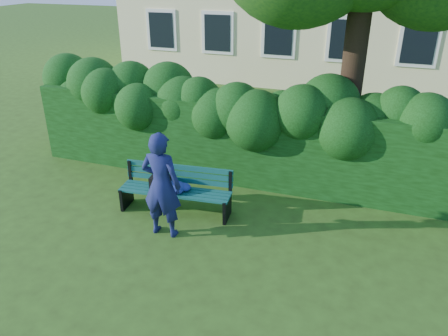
% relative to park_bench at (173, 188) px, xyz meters
% --- Properties ---
extents(ground, '(80.00, 80.00, 0.00)m').
position_rel_park_bench_xyz_m(ground, '(0.94, -0.32, -0.51)').
color(ground, '#2F4917').
rests_on(ground, ground).
extents(hedge, '(10.00, 1.00, 1.80)m').
position_rel_park_bench_xyz_m(hedge, '(0.94, 1.88, 0.39)').
color(hedge, black).
rests_on(hedge, ground).
extents(park_bench, '(2.20, 0.77, 0.89)m').
position_rel_park_bench_xyz_m(park_bench, '(0.00, 0.00, 0.00)').
color(park_bench, '#115456').
rests_on(park_bench, ground).
extents(man_reading, '(0.71, 0.48, 1.93)m').
position_rel_park_bench_xyz_m(man_reading, '(0.18, -0.78, 0.46)').
color(man_reading, '#171C51').
rests_on(man_reading, ground).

